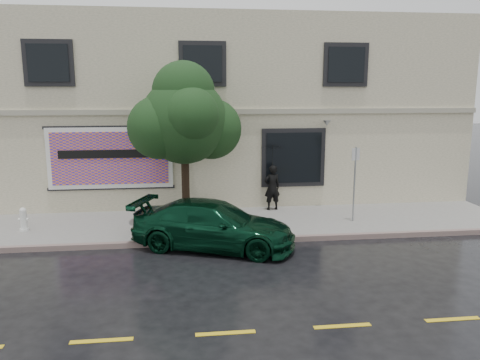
{
  "coord_description": "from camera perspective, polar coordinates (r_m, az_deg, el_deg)",
  "views": [
    {
      "loc": [
        -0.66,
        -11.29,
        4.38
      ],
      "look_at": [
        0.94,
        2.2,
        1.72
      ],
      "focal_mm": 35.0,
      "sensor_mm": 36.0,
      "label": 1
    }
  ],
  "objects": [
    {
      "name": "pedestrian",
      "position": [
        16.54,
        3.94,
        -0.92
      ],
      "size": [
        0.64,
        0.48,
        1.6
      ],
      "primitive_type": "imported",
      "rotation": [
        0.0,
        0.0,
        3.31
      ],
      "color": "black",
      "rests_on": "sidewalk"
    },
    {
      "name": "building",
      "position": [
        20.32,
        -4.96,
        8.56
      ],
      "size": [
        20.0,
        8.12,
        7.0
      ],
      "color": "beige",
      "rests_on": "ground"
    },
    {
      "name": "fire_hydrant",
      "position": [
        15.59,
        -24.88,
        -4.38
      ],
      "size": [
        0.3,
        0.28,
        0.72
      ],
      "rotation": [
        0.0,
        0.0,
        -0.08
      ],
      "color": "silver",
      "rests_on": "sidewalk"
    },
    {
      "name": "billboard",
      "position": [
        16.57,
        -15.54,
        2.6
      ],
      "size": [
        4.3,
        0.16,
        2.2
      ],
      "color": "white",
      "rests_on": "ground"
    },
    {
      "name": "sidewalk",
      "position": [
        15.18,
        -4.03,
        -5.42
      ],
      "size": [
        20.0,
        3.5,
        0.15
      ],
      "primitive_type": "cube",
      "color": "gray",
      "rests_on": "ground"
    },
    {
      "name": "street_tree",
      "position": [
        14.74,
        -6.82,
        7.14
      ],
      "size": [
        2.7,
        2.7,
        4.6
      ],
      "color": "black",
      "rests_on": "sidewalk"
    },
    {
      "name": "umbrella",
      "position": [
        16.34,
        3.99,
        2.97
      ],
      "size": [
        1.03,
        1.03,
        0.66
      ],
      "primitive_type": "imported",
      "rotation": [
        0.0,
        0.0,
        -0.16
      ],
      "color": "black",
      "rests_on": "pedestrian"
    },
    {
      "name": "ground",
      "position": [
        12.13,
        -3.25,
        -10.11
      ],
      "size": [
        90.0,
        90.0,
        0.0
      ],
      "primitive_type": "plane",
      "color": "black",
      "rests_on": "ground"
    },
    {
      "name": "sign_pole",
      "position": [
        15.36,
        13.81,
        0.4
      ],
      "size": [
        0.29,
        0.11,
        2.43
      ],
      "rotation": [
        0.0,
        0.0,
        0.31
      ],
      "color": "#909598",
      "rests_on": "sidewalk"
    },
    {
      "name": "car",
      "position": [
        13.05,
        -3.24,
        -5.5
      ],
      "size": [
        4.93,
        3.44,
        1.32
      ],
      "primitive_type": "imported",
      "rotation": [
        0.0,
        0.0,
        1.22
      ],
      "color": "black",
      "rests_on": "ground"
    },
    {
      "name": "road_marking",
      "position": [
        8.96,
        -1.77,
        -18.15
      ],
      "size": [
        19.0,
        0.12,
        0.01
      ],
      "primitive_type": "cube",
      "color": "gold",
      "rests_on": "ground"
    },
    {
      "name": "curb",
      "position": [
        13.51,
        -3.66,
        -7.52
      ],
      "size": [
        20.0,
        0.18,
        0.16
      ],
      "primitive_type": "cube",
      "color": "slate",
      "rests_on": "ground"
    }
  ]
}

